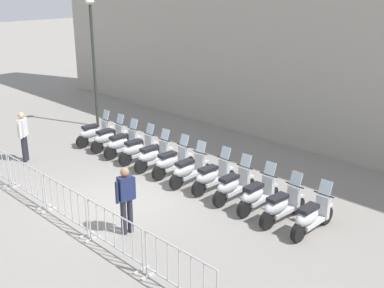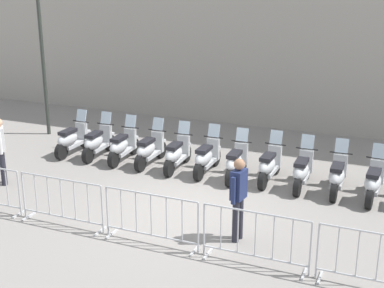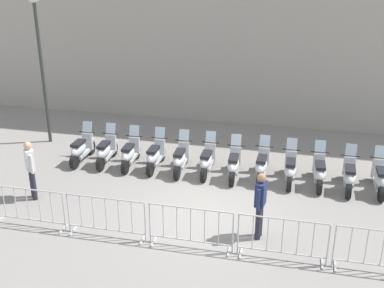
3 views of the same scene
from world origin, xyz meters
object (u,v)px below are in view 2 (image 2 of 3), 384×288
motorcycle_6 (236,163)px  officer_mid_plaza (238,195)px  barrier_segment_1 (62,202)px  barrier_segment_2 (151,219)px  motorcycle_4 (177,154)px  barrier_segment_4 (378,262)px  motorcycle_8 (302,171)px  officer_near_row_end (1,147)px  street_lamp (41,38)px  motorcycle_0 (72,139)px  barrier_segment_3 (255,239)px  motorcycle_2 (122,146)px  motorcycle_1 (97,142)px  motorcycle_10 (374,182)px  motorcycle_7 (269,166)px  motorcycle_9 (337,176)px  motorcycle_5 (206,158)px  motorcycle_3 (149,150)px

motorcycle_6 → officer_mid_plaza: size_ratio=1.00×
barrier_segment_1 → barrier_segment_2: size_ratio=1.00×
motorcycle_4 → barrier_segment_4: (5.41, -4.16, 0.07)m
motorcycle_6 → motorcycle_4: bearing=177.1°
motorcycle_4 → motorcycle_8: size_ratio=1.00×
officer_near_row_end → barrier_segment_2: bearing=-17.0°
officer_near_row_end → street_lamp: bearing=111.6°
motorcycle_0 → barrier_segment_3: bearing=-32.1°
motorcycle_2 → motorcycle_1: bearing=175.9°
street_lamp → motorcycle_2: bearing=-23.1°
officer_near_row_end → barrier_segment_3: bearing=-12.5°
motorcycle_6 → officer_mid_plaza: officer_mid_plaza is taller
motorcycle_4 → motorcycle_6: size_ratio=1.00×
barrier_segment_4 → motorcycle_10: bearing=94.2°
motorcycle_6 → officer_mid_plaza: bearing=-72.5°
motorcycle_7 → motorcycle_9: (1.71, -0.12, 0.00)m
motorcycle_1 → motorcycle_5: (3.42, -0.11, 0.00)m
barrier_segment_4 → motorcycle_3: bearing=146.0°
street_lamp → motorcycle_6: bearing=-13.6°
barrier_segment_2 → barrier_segment_4: size_ratio=1.00×
motorcycle_6 → officer_near_row_end: size_ratio=1.00×
motorcycle_3 → motorcycle_6: 2.57m
motorcycle_10 → barrier_segment_4: (0.29, -3.96, 0.07)m
motorcycle_9 → street_lamp: bearing=169.8°
motorcycle_0 → street_lamp: 3.68m
motorcycle_2 → motorcycle_3: bearing=-0.1°
motorcycle_1 → motorcycle_2: same height
motorcycle_6 → motorcycle_7: size_ratio=1.00×
motorcycle_2 → barrier_segment_4: bearing=-30.7°
motorcycle_0 → motorcycle_6: 5.14m
motorcycle_6 → street_lamp: size_ratio=0.33×
barrier_segment_4 → motorcycle_1: bearing=151.7°
motorcycle_10 → street_lamp: bearing=170.1°
motorcycle_7 → officer_mid_plaza: size_ratio=1.00×
motorcycle_10 → officer_mid_plaza: (-2.41, -3.08, 0.53)m
motorcycle_2 → barrier_segment_4: size_ratio=0.85×
barrier_segment_4 → officer_mid_plaza: size_ratio=1.18×
motorcycle_3 → officer_near_row_end: bearing=-137.3°
motorcycle_5 → motorcycle_9: size_ratio=1.00×
motorcycle_1 → motorcycle_6: same height
motorcycle_8 → barrier_segment_4: size_ratio=0.84×
barrier_segment_1 → officer_mid_plaza: officer_mid_plaza is taller
motorcycle_2 → officer_mid_plaza: officer_mid_plaza is taller
motorcycle_3 → motorcycle_5: size_ratio=1.00×
motorcycle_1 → barrier_segment_3: 7.23m
motorcycle_2 → barrier_segment_2: size_ratio=0.85×
barrier_segment_3 → street_lamp: bearing=146.5°
motorcycle_10 → motorcycle_1: bearing=177.5°
motorcycle_2 → motorcycle_0: bearing=178.7°
motorcycle_6 → barrier_segment_3: bearing=-68.5°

